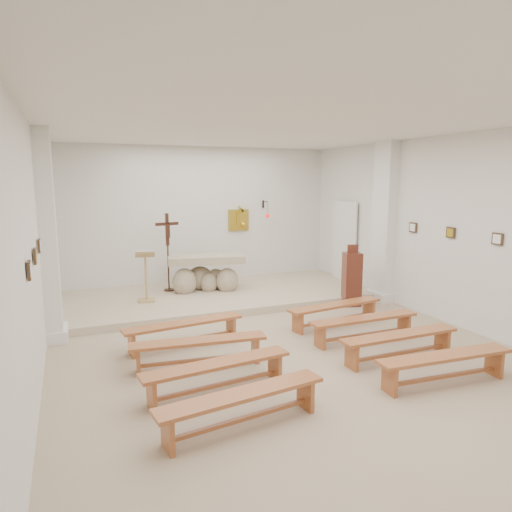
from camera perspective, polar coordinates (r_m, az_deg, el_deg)
name	(u,v)px	position (r m, az deg, el deg)	size (l,w,h in m)	color
ground	(285,351)	(7.38, 3.70, -11.81)	(7.00, 10.00, 0.00)	tan
wall_left	(32,256)	(6.25, -26.21, -0.03)	(0.02, 10.00, 3.50)	silver
wall_right	(460,232)	(9.03, 24.16, 2.75)	(0.02, 10.00, 3.50)	silver
wall_back	(199,217)	(11.60, -7.13, 4.81)	(7.00, 0.02, 3.50)	silver
ceiling	(288,124)	(6.93, 4.01, 16.19)	(7.00, 10.00, 0.02)	silver
sanctuary_platform	(218,296)	(10.46, -4.78, -4.96)	(6.98, 3.00, 0.15)	#C6B298
pilaster_left	(48,237)	(8.23, -24.53, 2.15)	(0.26, 0.55, 3.50)	white
pilaster_right	(384,223)	(10.43, 15.73, 4.02)	(0.26, 0.55, 3.50)	white
gold_wall_relief	(239,220)	(11.90, -2.19, 4.51)	(0.55, 0.04, 0.55)	gold
sanctuary_lamp	(267,214)	(11.92, 1.40, 5.29)	(0.11, 0.36, 0.44)	black
station_frame_left_front	(29,270)	(5.47, -26.49, -1.61)	(0.03, 0.20, 0.20)	#3C2A1A
station_frame_left_mid	(35,256)	(6.45, -25.91, -0.01)	(0.03, 0.20, 0.20)	#3C2A1A
station_frame_left_rear	(39,246)	(7.44, -25.48, 1.16)	(0.03, 0.20, 0.20)	#3C2A1A
station_frame_right_front	(497,239)	(8.49, 27.94, 1.90)	(0.03, 0.20, 0.20)	#3C2A1A
station_frame_right_mid	(451,233)	(9.16, 23.15, 2.71)	(0.03, 0.20, 0.20)	#3C2A1A
station_frame_right_rear	(413,227)	(9.88, 19.03, 3.40)	(0.03, 0.20, 0.20)	#3C2A1A
radiator_left	(52,313)	(9.20, -24.13, -6.55)	(0.10, 0.85, 0.52)	silver
radiator_right	(365,282)	(11.24, 13.44, -3.16)	(0.10, 0.85, 0.52)	silver
altar	(206,276)	(10.62, -6.32, -2.46)	(1.82, 0.99, 0.89)	tan
lectern	(146,276)	(9.82, -13.60, -2.44)	(0.44, 0.38, 1.10)	tan
crucifix_stand	(168,246)	(10.58, -10.97, 1.19)	(0.54, 0.24, 1.79)	#311B0F
potted_plant	(182,283)	(10.47, -9.19, -3.29)	(0.42, 0.37, 0.47)	#295020
donation_pedestal	(352,279)	(10.01, 11.88, -2.80)	(0.44, 0.44, 1.33)	#60291B
bench_left_front	(184,328)	(7.56, -9.00, -8.89)	(1.99, 0.55, 0.41)	#A65C30
bench_right_front	(335,309)	(8.63, 9.88, -6.58)	(1.99, 0.57, 0.41)	#A65C30
bench_left_second	(199,346)	(6.74, -7.19, -11.16)	(1.99, 0.53, 0.41)	#A65C30
bench_right_second	(364,323)	(7.92, 13.35, -8.16)	(1.96, 0.32, 0.41)	#A65C30
bench_left_third	(217,370)	(5.94, -4.85, -14.02)	(1.99, 0.53, 0.41)	#A65C30
bench_right_third	(400,340)	(7.26, 17.51, -10.00)	(1.97, 0.33, 0.41)	#A65C30
bench_left_fourth	(242,401)	(5.18, -1.72, -17.71)	(1.99, 0.58, 0.41)	#A65C30
bench_right_fourth	(445,362)	(6.65, 22.53, -12.12)	(1.98, 0.44, 0.41)	#A65C30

